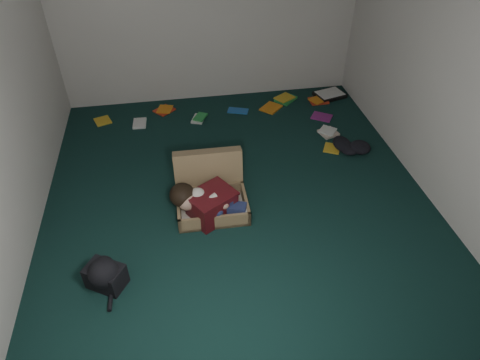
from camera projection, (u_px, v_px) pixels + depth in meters
name	position (u px, v px, depth m)	size (l,w,h in m)	color
floor	(238.00, 196.00, 4.57)	(4.50, 4.50, 0.00)	black
wall_back	(208.00, 5.00, 5.45)	(4.50, 4.50, 0.00)	silver
wall_front	(316.00, 302.00, 2.03)	(4.50, 4.50, 0.00)	silver
wall_right	(447.00, 69.00, 4.00)	(4.50, 4.50, 0.00)	silver
suitcase	(211.00, 191.00, 4.39)	(0.72, 0.70, 0.52)	#8C724D
person	(207.00, 200.00, 4.22)	(0.77, 0.38, 0.32)	white
maroon_bin	(212.00, 205.00, 4.24)	(0.56, 0.52, 0.30)	#4A0F14
backpack	(106.00, 276.00, 3.61)	(0.39, 0.31, 0.23)	black
clothing_pile	(349.00, 145.00, 5.19)	(0.43, 0.36, 0.14)	black
paper_tray	(330.00, 95.00, 6.26)	(0.48, 0.41, 0.06)	black
book_scatter	(245.00, 117.00, 5.81)	(3.27, 1.54, 0.02)	gold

